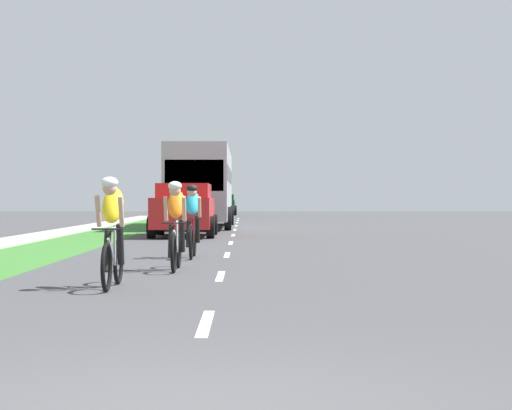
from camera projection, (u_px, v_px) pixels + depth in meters
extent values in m
plane|color=#424244|center=(231.00, 241.00, 24.70)|extent=(120.00, 120.00, 0.00)
cube|color=#38722D|center=(80.00, 241.00, 24.63)|extent=(2.38, 70.00, 0.01)
cube|color=#B2ADA3|center=(15.00, 241.00, 24.60)|extent=(1.48, 70.00, 0.10)
cube|color=white|center=(206.00, 323.00, 8.33)|extent=(0.12, 1.80, 0.01)
cube|color=white|center=(220.00, 276.00, 13.42)|extent=(0.12, 1.80, 0.01)
cube|color=white|center=(227.00, 255.00, 18.51)|extent=(0.12, 1.80, 0.01)
cube|color=white|center=(231.00, 243.00, 23.60)|extent=(0.12, 1.80, 0.01)
cube|color=white|center=(233.00, 235.00, 28.70)|extent=(0.12, 1.80, 0.01)
cube|color=white|center=(235.00, 230.00, 33.79)|extent=(0.12, 1.80, 0.01)
cube|color=white|center=(236.00, 226.00, 38.88)|extent=(0.12, 1.80, 0.01)
cube|color=white|center=(237.00, 223.00, 43.97)|extent=(0.12, 1.80, 0.01)
cube|color=white|center=(238.00, 220.00, 49.06)|extent=(0.12, 1.80, 0.01)
cube|color=white|center=(238.00, 218.00, 54.15)|extent=(0.12, 1.80, 0.01)
torus|color=black|center=(118.00, 261.00, 12.16)|extent=(0.06, 0.68, 0.68)
torus|color=black|center=(107.00, 267.00, 11.12)|extent=(0.06, 0.68, 0.68)
cylinder|color=#A5A8AD|center=(112.00, 252.00, 11.54)|extent=(0.04, 0.59, 0.43)
cylinder|color=#A5A8AD|center=(115.00, 244.00, 11.82)|extent=(0.04, 0.04, 0.55)
cylinder|color=#A5A8AD|center=(112.00, 229.00, 11.59)|extent=(0.03, 0.55, 0.03)
cylinder|color=black|center=(107.00, 229.00, 11.14)|extent=(0.42, 0.02, 0.02)
ellipsoid|color=yellow|center=(113.00, 205.00, 11.65)|extent=(0.30, 0.54, 0.63)
sphere|color=tan|center=(110.00, 188.00, 11.37)|extent=(0.20, 0.20, 0.20)
ellipsoid|color=white|center=(110.00, 182.00, 11.37)|extent=(0.24, 0.28, 0.16)
cylinder|color=tan|center=(98.00, 211.00, 11.37)|extent=(0.07, 0.26, 0.45)
cylinder|color=tan|center=(121.00, 211.00, 11.38)|extent=(0.07, 0.26, 0.45)
cylinder|color=black|center=(107.00, 251.00, 11.74)|extent=(0.10, 0.30, 0.60)
cylinder|color=black|center=(120.00, 244.00, 11.69)|extent=(0.10, 0.25, 0.61)
torus|color=black|center=(179.00, 250.00, 15.00)|extent=(0.06, 0.68, 0.68)
torus|color=black|center=(174.00, 253.00, 13.96)|extent=(0.06, 0.68, 0.68)
cylinder|color=silver|center=(176.00, 242.00, 14.38)|extent=(0.04, 0.59, 0.43)
cylinder|color=silver|center=(177.00, 235.00, 14.66)|extent=(0.04, 0.04, 0.55)
cylinder|color=silver|center=(176.00, 223.00, 14.43)|extent=(0.03, 0.55, 0.03)
cylinder|color=black|center=(174.00, 223.00, 13.98)|extent=(0.42, 0.02, 0.02)
ellipsoid|color=orange|center=(176.00, 204.00, 14.50)|extent=(0.30, 0.54, 0.63)
sphere|color=tan|center=(175.00, 190.00, 14.22)|extent=(0.20, 0.20, 0.20)
ellipsoid|color=white|center=(175.00, 186.00, 14.22)|extent=(0.24, 0.28, 0.16)
cylinder|color=tan|center=(166.00, 209.00, 14.22)|extent=(0.07, 0.26, 0.45)
cylinder|color=tan|center=(184.00, 209.00, 14.22)|extent=(0.07, 0.26, 0.45)
cylinder|color=black|center=(171.00, 241.00, 14.58)|extent=(0.10, 0.30, 0.60)
cylinder|color=black|center=(182.00, 236.00, 14.53)|extent=(0.10, 0.25, 0.61)
torus|color=black|center=(194.00, 241.00, 18.13)|extent=(0.06, 0.68, 0.68)
torus|color=black|center=(191.00, 243.00, 17.09)|extent=(0.06, 0.68, 0.68)
cylinder|color=maroon|center=(192.00, 234.00, 17.51)|extent=(0.04, 0.59, 0.43)
cylinder|color=maroon|center=(193.00, 229.00, 17.79)|extent=(0.04, 0.04, 0.55)
cylinder|color=maroon|center=(193.00, 219.00, 17.56)|extent=(0.03, 0.55, 0.03)
cylinder|color=black|center=(191.00, 219.00, 17.11)|extent=(0.42, 0.02, 0.02)
ellipsoid|color=#26A5CC|center=(193.00, 203.00, 17.62)|extent=(0.30, 0.54, 0.63)
sphere|color=tan|center=(192.00, 192.00, 17.34)|extent=(0.20, 0.20, 0.20)
ellipsoid|color=black|center=(192.00, 188.00, 17.34)|extent=(0.24, 0.28, 0.16)
cylinder|color=tan|center=(184.00, 207.00, 17.34)|extent=(0.07, 0.26, 0.45)
cylinder|color=tan|center=(199.00, 207.00, 17.35)|extent=(0.07, 0.26, 0.45)
cylinder|color=black|center=(188.00, 234.00, 17.71)|extent=(0.10, 0.30, 0.60)
cylinder|color=black|center=(198.00, 229.00, 17.66)|extent=(0.10, 0.25, 0.61)
cube|color=red|center=(184.00, 213.00, 27.72)|extent=(1.90, 4.70, 1.00)
cube|color=red|center=(185.00, 191.00, 27.92)|extent=(1.71, 2.91, 0.52)
cube|color=#1E2833|center=(182.00, 195.00, 26.66)|extent=(1.56, 0.08, 0.44)
cylinder|color=black|center=(151.00, 227.00, 26.30)|extent=(0.25, 0.72, 0.72)
cylinder|color=black|center=(210.00, 227.00, 26.33)|extent=(0.25, 0.72, 0.72)
cylinder|color=black|center=(160.00, 225.00, 29.12)|extent=(0.25, 0.72, 0.72)
cylinder|color=black|center=(214.00, 225.00, 29.15)|extent=(0.25, 0.72, 0.72)
cube|color=#A5A8AD|center=(202.00, 185.00, 36.96)|extent=(2.50, 11.60, 3.10)
cube|color=#1E2833|center=(202.00, 176.00, 36.96)|extent=(2.52, 10.67, 0.64)
cube|color=#1E2833|center=(194.00, 175.00, 31.19)|extent=(2.25, 0.06, 1.20)
cylinder|color=black|center=(166.00, 219.00, 33.18)|extent=(0.28, 0.96, 0.96)
cylinder|color=black|center=(228.00, 219.00, 33.22)|extent=(0.28, 0.96, 0.96)
cylinder|color=black|center=(180.00, 215.00, 40.14)|extent=(0.28, 0.96, 0.96)
cylinder|color=black|center=(231.00, 215.00, 40.18)|extent=(0.28, 0.96, 0.96)
cube|color=black|center=(218.00, 208.00, 56.09)|extent=(1.76, 4.30, 0.76)
cube|color=black|center=(218.00, 199.00, 56.24)|extent=(1.55, 2.24, 0.52)
cube|color=#1E2833|center=(218.00, 200.00, 55.27)|extent=(1.44, 0.08, 0.44)
cylinder|color=black|center=(204.00, 213.00, 54.75)|extent=(0.22, 0.64, 0.64)
cylinder|color=black|center=(231.00, 213.00, 54.77)|extent=(0.22, 0.64, 0.64)
cylinder|color=black|center=(206.00, 213.00, 57.42)|extent=(0.22, 0.64, 0.64)
cylinder|color=black|center=(231.00, 213.00, 57.44)|extent=(0.22, 0.64, 0.64)
cube|color=#194C2D|center=(223.00, 206.00, 65.06)|extent=(1.96, 5.10, 0.76)
cube|color=#194C2D|center=(222.00, 199.00, 64.29)|extent=(1.80, 1.78, 0.64)
cube|color=#1E2833|center=(222.00, 199.00, 63.57)|extent=(1.67, 0.08, 0.52)
cube|color=#194C2D|center=(212.00, 202.00, 66.06)|extent=(0.08, 2.81, 0.40)
cube|color=#194C2D|center=(234.00, 202.00, 66.09)|extent=(0.08, 2.81, 0.40)
cube|color=#194C2D|center=(223.00, 202.00, 67.56)|extent=(1.80, 0.08, 0.40)
cylinder|color=black|center=(209.00, 211.00, 63.51)|extent=(0.26, 0.76, 0.76)
cylinder|color=black|center=(235.00, 211.00, 63.54)|extent=(0.26, 0.76, 0.76)
cylinder|color=black|center=(211.00, 210.00, 66.57)|extent=(0.26, 0.76, 0.76)
cylinder|color=black|center=(235.00, 210.00, 66.60)|extent=(0.26, 0.76, 0.76)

